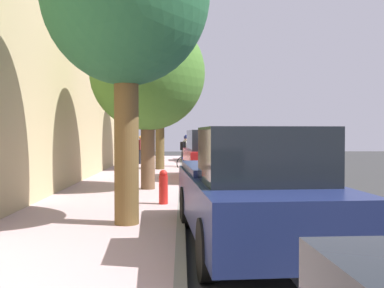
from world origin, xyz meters
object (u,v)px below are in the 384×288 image
object	(u,v)px
parked_sedan_black_nearest	(197,151)
fire_hydrant	(163,187)
pedestrian_on_phone	(141,148)
cyclist_with_backpack	(186,148)
street_tree_mid_block	(148,74)
street_tree_near_cyclist	(160,93)
parked_suv_red_second	(211,155)
bicycle_at_curb	(190,162)
parked_pickup_dark_blue_mid	(251,193)

from	to	relation	value
parked_sedan_black_nearest	fire_hydrant	xyz separation A→B (m)	(1.45, 17.65, -0.20)
fire_hydrant	parked_sedan_black_nearest	bearing A→B (deg)	-94.71
parked_sedan_black_nearest	pedestrian_on_phone	distance (m)	4.70
cyclist_with_backpack	street_tree_mid_block	xyz separation A→B (m)	(1.28, 9.50, 2.61)
fire_hydrant	street_tree_near_cyclist	bearing A→B (deg)	-86.77
cyclist_with_backpack	fire_hydrant	distance (m)	12.51
street_tree_near_cyclist	fire_hydrant	bearing A→B (deg)	93.23
parked_suv_red_second	street_tree_mid_block	bearing A→B (deg)	56.50
parked_sedan_black_nearest	street_tree_near_cyclist	xyz separation A→B (m)	(2.06, 6.95, 3.08)
parked_suv_red_second	street_tree_near_cyclist	distance (m)	5.68
parked_sedan_black_nearest	parked_suv_red_second	distance (m)	11.39
parked_sedan_black_nearest	bicycle_at_curb	size ratio (longest dim) A/B	3.14
parked_pickup_dark_blue_mid	pedestrian_on_phone	world-z (taller)	parked_pickup_dark_blue_mid
parked_sedan_black_nearest	street_tree_near_cyclist	bearing A→B (deg)	73.50
street_tree_mid_block	fire_hydrant	world-z (taller)	street_tree_mid_block
parked_suv_red_second	pedestrian_on_phone	xyz separation A→B (m)	(3.43, -8.07, 0.01)
cyclist_with_backpack	street_tree_mid_block	size ratio (longest dim) A/B	0.33
fire_hydrant	parked_suv_red_second	bearing A→B (deg)	-104.11
parked_sedan_black_nearest	parked_suv_red_second	size ratio (longest dim) A/B	0.94
pedestrian_on_phone	parked_sedan_black_nearest	bearing A→B (deg)	-134.88
parked_pickup_dark_blue_mid	parked_sedan_black_nearest	bearing A→B (deg)	-89.72
parked_suv_red_second	parked_pickup_dark_blue_mid	size ratio (longest dim) A/B	0.88
parked_pickup_dark_blue_mid	cyclist_with_backpack	bearing A→B (deg)	-86.88
parked_sedan_black_nearest	fire_hydrant	world-z (taller)	parked_sedan_black_nearest
cyclist_with_backpack	fire_hydrant	bearing A→B (deg)	86.91
parked_suv_red_second	bicycle_at_curb	distance (m)	5.85
parked_pickup_dark_blue_mid	fire_hydrant	distance (m)	4.09
parked_suv_red_second	street_tree_mid_block	world-z (taller)	street_tree_mid_block
parked_suv_red_second	fire_hydrant	size ratio (longest dim) A/B	5.70
parked_suv_red_second	pedestrian_on_phone	size ratio (longest dim) A/B	2.96
bicycle_at_curb	street_tree_near_cyclist	xyz separation A→B (m)	(1.50, 1.33, 3.47)
parked_suv_red_second	bicycle_at_curb	bearing A→B (deg)	-83.29
cyclist_with_backpack	street_tree_near_cyclist	world-z (taller)	street_tree_near_cyclist
pedestrian_on_phone	fire_hydrant	size ratio (longest dim) A/B	1.92
cyclist_with_backpack	parked_sedan_black_nearest	bearing A→B (deg)	-98.58
parked_suv_red_second	cyclist_with_backpack	size ratio (longest dim) A/B	2.67
parked_suv_red_second	fire_hydrant	world-z (taller)	parked_suv_red_second
parked_sedan_black_nearest	street_tree_mid_block	xyz separation A→B (m)	(2.06, 14.68, 2.96)
parked_sedan_black_nearest	fire_hydrant	bearing A→B (deg)	85.29
parked_suv_red_second	street_tree_near_cyclist	bearing A→B (deg)	-63.87
parked_pickup_dark_blue_mid	parked_suv_red_second	bearing A→B (deg)	-90.08
bicycle_at_curb	parked_pickup_dark_blue_mid	bearing A→B (deg)	92.41
parked_pickup_dark_blue_mid	street_tree_mid_block	distance (m)	7.61
bicycle_at_curb	street_tree_mid_block	world-z (taller)	street_tree_mid_block
parked_pickup_dark_blue_mid	bicycle_at_curb	size ratio (longest dim) A/B	3.79
parked_sedan_black_nearest	cyclist_with_backpack	size ratio (longest dim) A/B	2.51
parked_sedan_black_nearest	parked_pickup_dark_blue_mid	bearing A→B (deg)	90.28
cyclist_with_backpack	street_tree_near_cyclist	size ratio (longest dim) A/B	0.35
parked_suv_red_second	bicycle_at_curb	world-z (taller)	parked_suv_red_second
street_tree_mid_block	bicycle_at_curb	bearing A→B (deg)	-99.39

